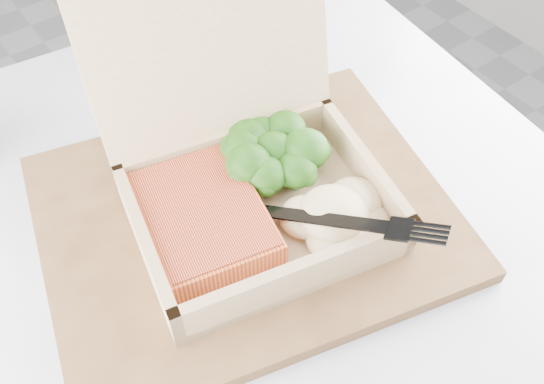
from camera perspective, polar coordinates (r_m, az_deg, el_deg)
cafe_table at (r=0.73m, az=-2.98°, el=-12.25°), size 0.79×0.79×0.70m
serving_tray at (r=0.58m, az=-2.52°, el=-2.29°), size 0.44×0.38×0.02m
takeout_container at (r=0.55m, az=-2.65°, el=3.13°), size 0.26×0.26×0.21m
salmon_fillet at (r=0.54m, az=-6.43°, el=-2.47°), size 0.13×0.15×0.03m
broccoli_pile at (r=0.58m, az=0.15°, el=3.39°), size 0.11×0.11×0.04m
mashed_potatoes at (r=0.54m, az=5.78°, el=-2.07°), size 0.10×0.09×0.04m
plastic_fork at (r=0.52m, az=2.33°, el=-1.76°), size 0.10×0.15×0.04m
receipt at (r=0.71m, az=-11.26°, el=8.14°), size 0.07×0.13×0.00m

